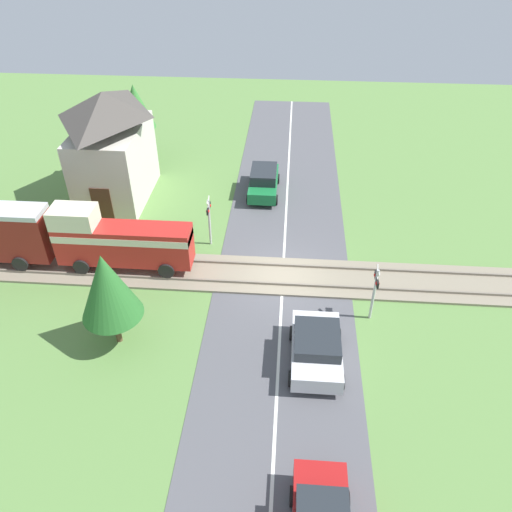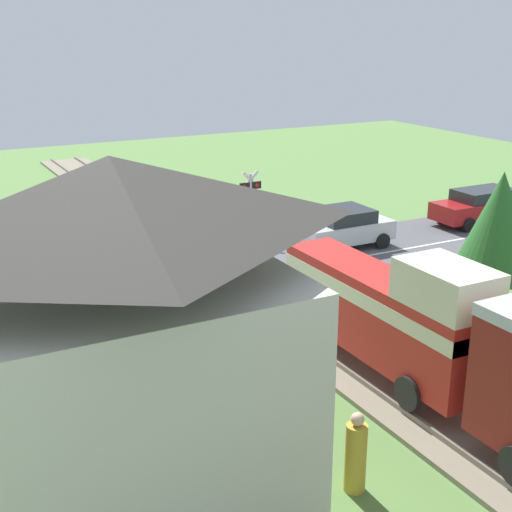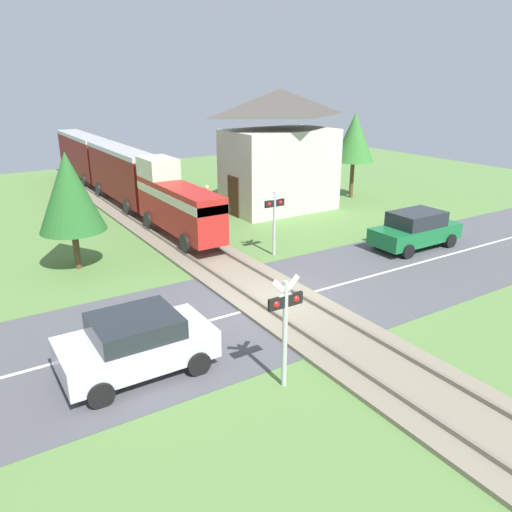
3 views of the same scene
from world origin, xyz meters
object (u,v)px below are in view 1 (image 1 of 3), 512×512
object	(u,v)px
car_near_crossing	(316,348)
car_far_side	(264,181)
crossing_signal_west_approach	(375,286)
station_building	(112,149)
pedestrian_by_station	(79,220)
crossing_signal_east_approach	(209,215)

from	to	relation	value
car_near_crossing	car_far_side	distance (m)	13.52
car_near_crossing	crossing_signal_west_approach	xyz separation A→B (m)	(2.67, -2.42, 1.00)
car_near_crossing	car_far_side	world-z (taller)	car_far_side
station_building	pedestrian_by_station	distance (m)	4.66
crossing_signal_west_approach	pedestrian_by_station	xyz separation A→B (m)	(5.62, 14.87, -1.06)
car_near_crossing	car_far_side	size ratio (longest dim) A/B	0.90
station_building	pedestrian_by_station	world-z (taller)	station_building
crossing_signal_west_approach	station_building	world-z (taller)	station_building
car_far_side	crossing_signal_east_approach	bearing A→B (deg)	156.52
crossing_signal_west_approach	pedestrian_by_station	world-z (taller)	crossing_signal_west_approach
crossing_signal_east_approach	pedestrian_by_station	bearing A→B (deg)	84.92
car_far_side	car_near_crossing	bearing A→B (deg)	-167.70
station_building	crossing_signal_east_approach	bearing A→B (deg)	-126.24
station_building	car_far_side	bearing A→B (deg)	-83.14
crossing_signal_west_approach	station_building	size ratio (longest dim) A/B	0.44
crossing_signal_west_approach	car_near_crossing	bearing A→B (deg)	137.83
car_near_crossing	crossing_signal_east_approach	xyz separation A→B (m)	(7.65, 5.30, 1.00)
car_near_crossing	car_far_side	xyz separation A→B (m)	(13.21, 2.88, 0.03)
pedestrian_by_station	crossing_signal_east_approach	bearing A→B (deg)	-95.08
crossing_signal_east_approach	station_building	world-z (taller)	station_building
crossing_signal_east_approach	car_far_side	bearing A→B (deg)	-23.48
car_far_side	crossing_signal_east_approach	xyz separation A→B (m)	(-5.56, 2.42, 0.97)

